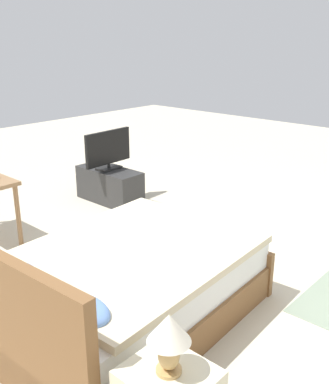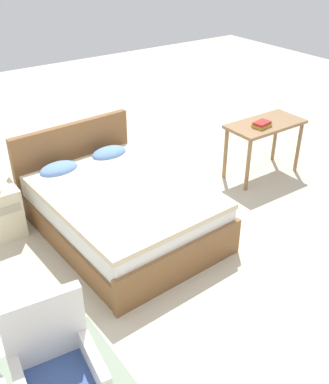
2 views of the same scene
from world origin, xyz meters
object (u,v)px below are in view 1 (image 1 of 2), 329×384
object	(u,v)px
table_lamp	(169,335)
tv_flatscreen	(108,150)
bed	(121,287)
tv_stand	(110,185)

from	to	relation	value
table_lamp	tv_flatscreen	size ratio (longest dim) A/B	0.43
table_lamp	bed	bearing A→B (deg)	-31.81
table_lamp	tv_stand	size ratio (longest dim) A/B	0.34
tv_stand	tv_flatscreen	size ratio (longest dim) A/B	1.26
tv_stand	tv_flatscreen	xyz separation A→B (m)	(0.00, 0.00, 0.50)
table_lamp	tv_flatscreen	world-z (taller)	tv_flatscreen
bed	table_lamp	xyz separation A→B (m)	(-1.10, 0.68, 0.48)
bed	table_lamp	distance (m)	1.38
tv_stand	tv_flatscreen	world-z (taller)	tv_flatscreen
table_lamp	tv_stand	xyz separation A→B (m)	(3.25, -2.44, -0.55)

